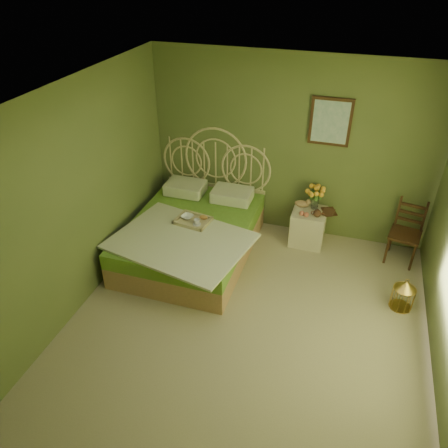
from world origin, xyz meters
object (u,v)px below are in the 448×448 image
(bed, at_px, (193,232))
(chair, at_px, (406,228))
(nightstand, at_px, (309,221))
(birdcage, at_px, (403,295))

(bed, bearing_deg, chair, 14.74)
(nightstand, xyz_separation_m, birdcage, (1.29, -1.05, -0.15))
(chair, bearing_deg, nightstand, -168.87)
(nightstand, bearing_deg, chair, 0.22)
(chair, relative_size, birdcage, 2.25)
(nightstand, distance_m, birdcage, 1.67)
(nightstand, distance_m, chair, 1.30)
(nightstand, height_order, birdcage, nightstand)
(bed, distance_m, chair, 2.90)
(chair, bearing_deg, birdcage, -79.08)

